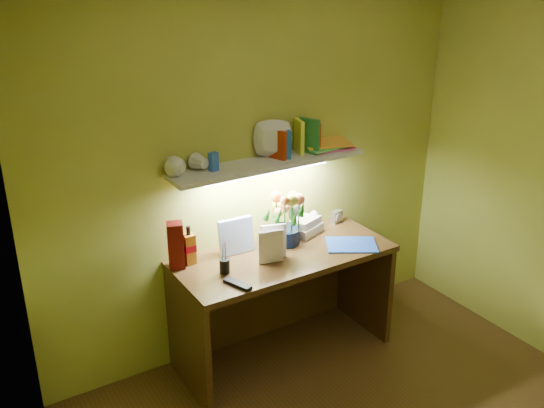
# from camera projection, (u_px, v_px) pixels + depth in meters

# --- Properties ---
(desk) EXTENTS (1.40, 0.60, 0.75)m
(desk) POSITION_uv_depth(u_px,v_px,m) (283.00, 305.00, 3.95)
(desk) COLOR #351D0E
(desk) RESTS_ON ground
(flower_bouquet) EXTENTS (0.24, 0.24, 0.36)m
(flower_bouquet) POSITION_uv_depth(u_px,v_px,m) (285.00, 217.00, 3.89)
(flower_bouquet) COLOR #081233
(flower_bouquet) RESTS_ON desk
(telephone) EXTENTS (0.26, 0.23, 0.13)m
(telephone) POSITION_uv_depth(u_px,v_px,m) (305.00, 224.00, 4.07)
(telephone) COLOR silver
(telephone) RESTS_ON desk
(desk_clock) EXTENTS (0.09, 0.06, 0.09)m
(desk_clock) POSITION_uv_depth(u_px,v_px,m) (337.00, 217.00, 4.25)
(desk_clock) COLOR #B8B8BD
(desk_clock) RESTS_ON desk
(whisky_bottle) EXTENTS (0.07, 0.07, 0.24)m
(whisky_bottle) POSITION_uv_depth(u_px,v_px,m) (189.00, 245.00, 3.65)
(whisky_bottle) COLOR #A6681A
(whisky_bottle) RESTS_ON desk
(whisky_box) EXTENTS (0.12, 0.12, 0.29)m
(whisky_box) POSITION_uv_depth(u_px,v_px,m) (176.00, 245.00, 3.59)
(whisky_box) COLOR #570D08
(whisky_box) RESTS_ON desk
(pen_cup) EXTENTS (0.08, 0.08, 0.15)m
(pen_cup) POSITION_uv_depth(u_px,v_px,m) (225.00, 261.00, 3.55)
(pen_cup) COLOR black
(pen_cup) RESTS_ON desk
(art_card) EXTENTS (0.23, 0.06, 0.22)m
(art_card) POSITION_uv_depth(u_px,v_px,m) (236.00, 236.00, 3.79)
(art_card) COLOR white
(art_card) RESTS_ON desk
(tv_remote) EXTENTS (0.11, 0.19, 0.02)m
(tv_remote) POSITION_uv_depth(u_px,v_px,m) (237.00, 284.00, 3.44)
(tv_remote) COLOR black
(tv_remote) RESTS_ON desk
(blue_folder) EXTENTS (0.40, 0.37, 0.01)m
(blue_folder) POSITION_uv_depth(u_px,v_px,m) (351.00, 245.00, 3.92)
(blue_folder) COLOR blue
(blue_folder) RESTS_ON desk
(desk_book_a) EXTENTS (0.16, 0.06, 0.21)m
(desk_book_a) POSITION_uv_depth(u_px,v_px,m) (259.00, 249.00, 3.64)
(desk_book_a) COLOR silver
(desk_book_a) RESTS_ON desk
(desk_book_b) EXTENTS (0.16, 0.07, 0.23)m
(desk_book_b) POSITION_uv_depth(u_px,v_px,m) (260.00, 243.00, 3.70)
(desk_book_b) COLOR silver
(desk_book_b) RESTS_ON desk
(wall_shelf) EXTENTS (1.31, 0.35, 0.26)m
(wall_shelf) POSITION_uv_depth(u_px,v_px,m) (273.00, 156.00, 3.75)
(wall_shelf) COLOR silver
(wall_shelf) RESTS_ON ground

